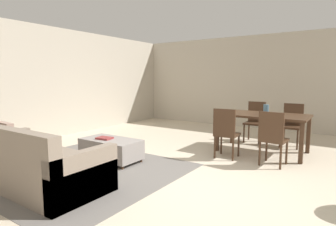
{
  "coord_description": "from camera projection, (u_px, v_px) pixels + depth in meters",
  "views": [
    {
      "loc": [
        1.71,
        -3.21,
        1.45
      ],
      "look_at": [
        -1.05,
        0.87,
        0.84
      ],
      "focal_mm": 29.66,
      "sensor_mm": 36.0,
      "label": 1
    }
  ],
  "objects": [
    {
      "name": "dining_chair_near_left",
      "position": [
        226.0,
        130.0,
        5.02
      ],
      "size": [
        0.42,
        0.42,
        0.92
      ],
      "color": "#422B1C",
      "rests_on": "ground_plane"
    },
    {
      "name": "wall_left",
      "position": [
        38.0,
        83.0,
        6.52
      ],
      "size": [
        0.12,
        11.0,
        2.7
      ],
      "primitive_type": "cube",
      "color": "#BCB2A0",
      "rests_on": "ground_plane"
    },
    {
      "name": "dining_chair_far_left",
      "position": [
        255.0,
        119.0,
        6.42
      ],
      "size": [
        0.4,
        0.4,
        0.92
      ],
      "color": "#422B1C",
      "rests_on": "ground_plane"
    },
    {
      "name": "vase_centerpiece",
      "position": [
        266.0,
        109.0,
        5.39
      ],
      "size": [
        0.1,
        0.1,
        0.19
      ],
      "primitive_type": "cylinder",
      "color": "slate",
      "rests_on": "dining_table"
    },
    {
      "name": "couch",
      "position": [
        32.0,
        165.0,
        3.78
      ],
      "size": [
        2.17,
        0.97,
        0.86
      ],
      "color": "gray",
      "rests_on": "ground_plane"
    },
    {
      "name": "book_on_ottoman",
      "position": [
        105.0,
        138.0,
        4.89
      ],
      "size": [
        0.29,
        0.23,
        0.03
      ],
      "primitive_type": "cube",
      "rotation": [
        0.0,
        0.0,
        0.14
      ],
      "color": "maroon",
      "rests_on": "ottoman_table"
    },
    {
      "name": "ground_plane",
      "position": [
        196.0,
        186.0,
        3.77
      ],
      "size": [
        10.8,
        10.8,
        0.0
      ],
      "primitive_type": "plane",
      "color": "beige"
    },
    {
      "name": "dining_chair_far_right",
      "position": [
        292.0,
        122.0,
        5.93
      ],
      "size": [
        0.41,
        0.41,
        0.92
      ],
      "color": "#422B1C",
      "rests_on": "ground_plane"
    },
    {
      "name": "wall_back",
      "position": [
        282.0,
        82.0,
        7.72
      ],
      "size": [
        9.0,
        0.12,
        2.7
      ],
      "primitive_type": "cube",
      "color": "#BCB2A0",
      "rests_on": "ground_plane"
    },
    {
      "name": "ottoman_table",
      "position": [
        111.0,
        148.0,
        4.9
      ],
      "size": [
        1.08,
        0.57,
        0.39
      ],
      "color": "gray",
      "rests_on": "ground_plane"
    },
    {
      "name": "area_rug",
      "position": [
        79.0,
        171.0,
        4.39
      ],
      "size": [
        3.0,
        2.8,
        0.01
      ],
      "primitive_type": "cube",
      "color": "slate",
      "rests_on": "ground_plane"
    },
    {
      "name": "dining_table",
      "position": [
        263.0,
        119.0,
        5.46
      ],
      "size": [
        1.67,
        0.95,
        0.76
      ],
      "color": "#422B1C",
      "rests_on": "ground_plane"
    },
    {
      "name": "dining_chair_near_right",
      "position": [
        272.0,
        136.0,
        4.57
      ],
      "size": [
        0.43,
        0.43,
        0.92
      ],
      "color": "#422B1C",
      "rests_on": "ground_plane"
    }
  ]
}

